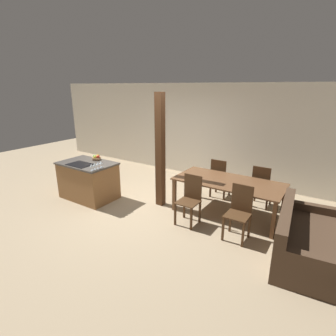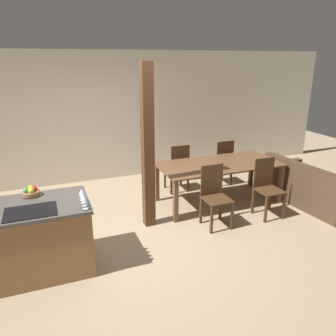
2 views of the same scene
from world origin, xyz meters
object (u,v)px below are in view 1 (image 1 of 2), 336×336
couch (306,242)px  timber_post (160,151)px  dining_chair_far_left (220,178)px  wine_glass_middle (95,164)px  wine_glass_near (92,165)px  dining_chair_far_right (261,186)px  fruit_bowl (96,158)px  dining_chair_near_right (239,211)px  kitchen_island (88,180)px  wine_glass_far (98,163)px  dining_table (228,185)px  wine_glass_end (101,162)px  dining_chair_near_left (190,199)px

couch → timber_post: (-3.03, 0.36, 0.98)m
dining_chair_far_left → wine_glass_middle: bearing=44.8°
couch → timber_post: 3.21m
wine_glass_near → dining_chair_far_right: 3.72m
fruit_bowl → couch: (4.69, -0.01, -0.67)m
dining_chair_near_right → dining_chair_far_right: bearing=90.0°
kitchen_island → wine_glass_far: bearing=-17.0°
dining_table → wine_glass_far: bearing=-154.7°
dining_chair_near_right → fruit_bowl: bearing=179.6°
fruit_bowl → wine_glass_middle: wine_glass_middle is taller
wine_glass_near → wine_glass_middle: 0.09m
fruit_bowl → dining_table: 3.20m
wine_glass_end → dining_chair_near_left: 2.13m
wine_glass_middle → dining_table: wine_glass_middle is taller
wine_glass_near → dining_chair_near_right: (3.02, 0.63, -0.50)m
dining_chair_near_right → couch: (1.09, 0.02, -0.24)m
dining_chair_near_right → couch: size_ratio=0.51×
couch → wine_glass_near: bearing=93.5°
dining_chair_far_right → wine_glass_near: bearing=34.9°
dining_table → couch: bearing=-24.6°
wine_glass_end → wine_glass_far: bearing=-90.0°
wine_glass_end → dining_chair_far_left: 2.79m
dining_chair_near_right → couch: bearing=0.9°
wine_glass_middle → dining_chair_near_right: wine_glass_middle is taller
fruit_bowl → wine_glass_near: (0.58, -0.65, 0.06)m
wine_glass_end → dining_chair_near_left: (2.04, 0.36, -0.50)m
wine_glass_near → dining_chair_far_right: (3.02, 2.11, -0.50)m
wine_glass_far → dining_chair_near_right: 3.09m
fruit_bowl → dining_chair_near_left: 2.65m
wine_glass_far → dining_chair_far_right: 3.62m
dining_chair_far_right → timber_post: 2.36m
timber_post → dining_table: bearing=14.1°
wine_glass_middle → dining_table: 2.85m
wine_glass_middle → dining_chair_near_left: wine_glass_middle is taller
wine_glass_far → couch: size_ratio=0.08×
wine_glass_middle → wine_glass_far: (0.00, 0.09, 0.00)m
fruit_bowl → dining_chair_far_left: bearing=29.1°
fruit_bowl → timber_post: timber_post is taller
couch → timber_post: bearing=77.9°
kitchen_island → dining_chair_near_left: 2.64m
wine_glass_far → wine_glass_end: size_ratio=1.00×
wine_glass_near → dining_chair_near_left: (2.04, 0.63, -0.50)m
kitchen_island → wine_glass_end: bearing=-8.9°
kitchen_island → dining_chair_near_right: dining_chair_near_right is taller
dining_table → wine_glass_end: bearing=-156.4°
dining_table → timber_post: 1.61m
dining_table → couch: couch is taller
wine_glass_end → wine_glass_near: bearing=-90.0°
kitchen_island → wine_glass_far: 0.83m
wine_glass_middle → dining_chair_far_right: size_ratio=0.16×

